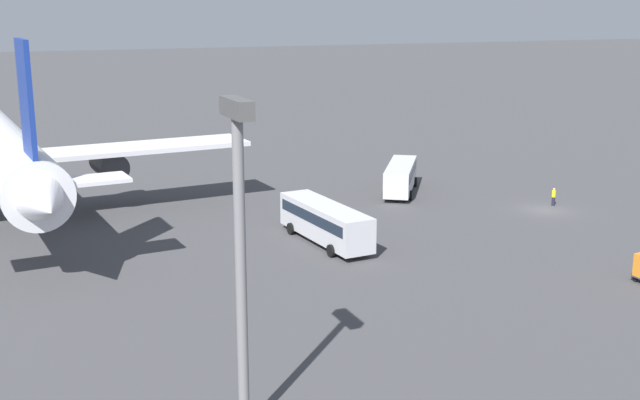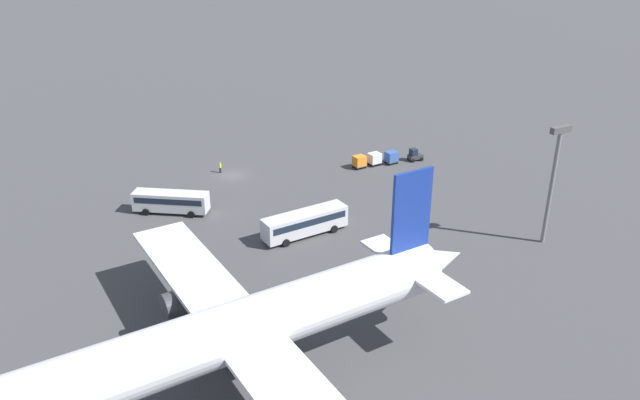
% 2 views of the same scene
% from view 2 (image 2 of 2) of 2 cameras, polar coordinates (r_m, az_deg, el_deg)
% --- Properties ---
extents(ground_plane, '(600.00, 600.00, 0.00)m').
position_cam_2_polar(ground_plane, '(99.61, -8.11, 2.24)').
color(ground_plane, '#424244').
extents(airplane, '(51.97, 44.92, 16.79)m').
position_cam_2_polar(airplane, '(52.57, -8.53, -12.11)').
color(airplane, silver).
rests_on(airplane, ground).
extents(shuttle_bus_near, '(9.96, 7.84, 3.01)m').
position_cam_2_polar(shuttle_bus_near, '(87.93, -13.49, -0.05)').
color(shuttle_bus_near, silver).
rests_on(shuttle_bus_near, ground).
extents(shuttle_bus_far, '(11.67, 3.79, 3.20)m').
position_cam_2_polar(shuttle_bus_far, '(79.48, -1.38, -1.99)').
color(shuttle_bus_far, silver).
rests_on(shuttle_bus_far, ground).
extents(baggage_tug, '(2.45, 1.72, 2.10)m').
position_cam_2_polar(baggage_tug, '(105.60, 8.65, 4.08)').
color(baggage_tug, '#333338').
rests_on(baggage_tug, ground).
extents(worker_person, '(0.38, 0.38, 1.74)m').
position_cam_2_polar(worker_person, '(100.63, -9.12, 2.95)').
color(worker_person, '#1E1E2D').
rests_on(worker_person, ground).
extents(cargo_cart_blue, '(2.14, 1.85, 2.06)m').
position_cam_2_polar(cargo_cart_blue, '(103.65, 6.54, 3.95)').
color(cargo_cart_blue, '#38383D').
rests_on(cargo_cart_blue, ground).
extents(cargo_cart_white, '(2.14, 1.85, 2.06)m').
position_cam_2_polar(cargo_cart_white, '(102.70, 5.01, 3.82)').
color(cargo_cart_white, '#38383D').
rests_on(cargo_cart_white, ground).
extents(cargo_cart_orange, '(2.14, 1.85, 2.06)m').
position_cam_2_polar(cargo_cart_orange, '(101.32, 3.62, 3.57)').
color(cargo_cart_orange, '#38383D').
rests_on(cargo_cart_orange, ground).
extents(light_pole, '(2.80, 0.70, 15.21)m').
position_cam_2_polar(light_pole, '(79.73, 20.60, 2.43)').
color(light_pole, slate).
rests_on(light_pole, ground).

